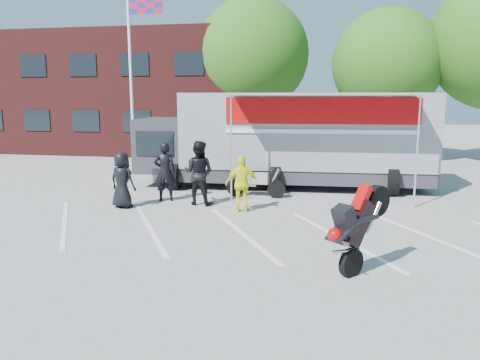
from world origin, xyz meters
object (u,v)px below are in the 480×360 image
(parked_motorcycle, at_px, (256,197))
(transporter_truck, at_px, (291,187))
(tree_mid, at_px, (387,64))
(spectator_leather_c, at_px, (199,173))
(flagpole, at_px, (135,57))
(stunt_bike_rider, at_px, (370,269))
(spectator_leather_b, at_px, (165,172))
(spectator_hivis, at_px, (242,184))
(spectator_leather_a, at_px, (122,180))
(tree_left, at_px, (252,55))

(parked_motorcycle, bearing_deg, transporter_truck, -24.60)
(tree_mid, bearing_deg, spectator_leather_c, -120.70)
(flagpole, distance_m, transporter_truck, 9.23)
(spectator_leather_c, bearing_deg, stunt_bike_rider, 142.34)
(transporter_truck, distance_m, spectator_leather_b, 4.95)
(spectator_leather_b, distance_m, spectator_hivis, 2.87)
(tree_mid, bearing_deg, spectator_hivis, -113.52)
(parked_motorcycle, distance_m, spectator_leather_c, 2.33)
(spectator_leather_a, distance_m, spectator_hivis, 3.64)
(transporter_truck, bearing_deg, spectator_leather_b, -144.08)
(flagpole, bearing_deg, spectator_leather_a, -70.98)
(tree_mid, xyz_separation_m, transporter_truck, (-4.07, -7.87, -4.94))
(tree_left, height_order, spectator_hivis, tree_left)
(flagpole, xyz_separation_m, spectator_leather_a, (2.44, -7.07, -4.21))
(tree_mid, bearing_deg, spectator_leather_b, -125.78)
(spectator_leather_b, bearing_deg, parked_motorcycle, -173.38)
(tree_left, distance_m, transporter_truck, 10.88)
(stunt_bike_rider, xyz_separation_m, spectator_leather_a, (-6.95, 3.91, 0.85))
(parked_motorcycle, relative_size, spectator_hivis, 1.23)
(tree_mid, distance_m, stunt_bike_rider, 16.83)
(spectator_leather_a, distance_m, spectator_leather_c, 2.32)
(flagpole, height_order, spectator_leather_a, flagpole)
(transporter_truck, xyz_separation_m, stunt_bike_rider, (2.22, -8.11, 0.00))
(flagpole, bearing_deg, tree_left, 54.72)
(transporter_truck, distance_m, spectator_leather_a, 6.38)
(parked_motorcycle, bearing_deg, spectator_leather_a, 123.85)
(flagpole, bearing_deg, stunt_bike_rider, -49.46)
(stunt_bike_rider, distance_m, spectator_leather_a, 8.02)
(parked_motorcycle, relative_size, spectator_leather_c, 1.02)
(tree_left, xyz_separation_m, spectator_leather_a, (-1.81, -13.07, -4.72))
(spectator_leather_a, bearing_deg, tree_left, -84.12)
(tree_mid, distance_m, spectator_leather_b, 14.03)
(parked_motorcycle, bearing_deg, stunt_bike_rider, -149.65)
(tree_left, xyz_separation_m, spectator_leather_b, (-0.87, -11.92, -4.61))
(stunt_bike_rider, bearing_deg, transporter_truck, 146.92)
(transporter_truck, relative_size, spectator_hivis, 6.54)
(parked_motorcycle, distance_m, stunt_bike_rider, 6.96)
(flagpole, distance_m, tree_mid, 12.31)
(tree_left, bearing_deg, parked_motorcycle, -79.94)
(flagpole, height_order, spectator_leather_b, flagpole)
(spectator_leather_b, bearing_deg, tree_mid, -140.61)
(transporter_truck, xyz_separation_m, spectator_leather_a, (-4.73, -4.20, 0.85))
(spectator_leather_a, bearing_deg, spectator_hivis, -163.15)
(flagpole, height_order, spectator_leather_c, flagpole)
(spectator_leather_b, bearing_deg, spectator_leather_c, 151.16)
(flagpole, bearing_deg, spectator_leather_b, -60.27)
(spectator_leather_a, relative_size, spectator_leather_c, 0.85)
(flagpole, xyz_separation_m, tree_mid, (11.24, 5.00, -0.11))
(tree_mid, distance_m, transporter_truck, 10.15)
(spectator_leather_c, bearing_deg, spectator_leather_a, 28.84)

